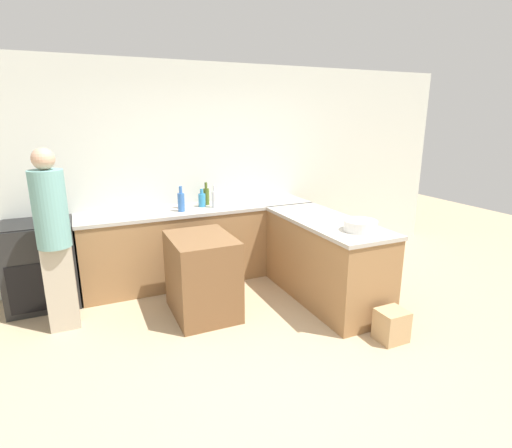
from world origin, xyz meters
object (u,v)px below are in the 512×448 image
olive_oil_bottle (206,196)px  mixing_bowl (360,226)px  range_oven (41,264)px  vinegar_bottle_clear (214,199)px  paper_bag (391,325)px  dish_soap_bottle (202,200)px  water_bottle_blue (181,201)px  hot_sauce_bottle (181,200)px  person_by_range (54,234)px  island_table (202,276)px

olive_oil_bottle → mixing_bowl: bearing=-60.0°
range_oven → mixing_bowl: mixing_bowl is taller
vinegar_bottle_clear → paper_bag: bearing=-64.6°
dish_soap_bottle → mixing_bowl: bearing=-56.7°
range_oven → dish_soap_bottle: (1.87, 0.05, 0.55)m
water_bottle_blue → hot_sauce_bottle: water_bottle_blue is taller
range_oven → water_bottle_blue: bearing=-3.5°
water_bottle_blue → hot_sauce_bottle: bearing=77.2°
olive_oil_bottle → hot_sauce_bottle: bearing=-170.0°
hot_sauce_bottle → paper_bag: 2.80m
olive_oil_bottle → person_by_range: (-1.75, -0.81, -0.07)m
person_by_range → paper_bag: person_by_range is taller
water_bottle_blue → island_table: bearing=-91.2°
island_table → hot_sauce_bottle: 1.19m
island_table → mixing_bowl: size_ratio=2.58×
island_table → mixing_bowl: 1.71m
paper_bag → hot_sauce_bottle: bearing=121.6°
vinegar_bottle_clear → island_table: bearing=-116.9°
hot_sauce_bottle → paper_bag: bearing=-58.4°
range_oven → paper_bag: 3.73m
mixing_bowl → dish_soap_bottle: dish_soap_bottle is taller
range_oven → paper_bag: range_oven is taller
range_oven → water_bottle_blue: (1.57, -0.10, 0.59)m
mixing_bowl → paper_bag: bearing=-88.9°
mixing_bowl → vinegar_bottle_clear: (-1.00, 1.59, 0.06)m
vinegar_bottle_clear → dish_soap_bottle: size_ratio=1.23×
water_bottle_blue → vinegar_bottle_clear: size_ratio=1.09×
island_table → vinegar_bottle_clear: vinegar_bottle_clear is taller
island_table → water_bottle_blue: 1.05m
vinegar_bottle_clear → olive_oil_bottle: bearing=100.6°
island_table → olive_oil_bottle: (0.41, 1.08, 0.63)m
vinegar_bottle_clear → olive_oil_bottle: olive_oil_bottle is taller
island_table → mixing_bowl: mixing_bowl is taller
vinegar_bottle_clear → paper_bag: 2.52m
water_bottle_blue → dish_soap_bottle: bearing=26.0°
range_oven → mixing_bowl: size_ratio=2.86×
person_by_range → paper_bag: (2.80, -1.52, -0.83)m
hot_sauce_bottle → dish_soap_bottle: (0.26, -0.03, -0.01)m
hot_sauce_bottle → vinegar_bottle_clear: vinegar_bottle_clear is taller
mixing_bowl → dish_soap_bottle: 2.04m
mixing_bowl → range_oven: bearing=151.1°
paper_bag → range_oven: bearing=143.9°
person_by_range → paper_bag: 3.29m
water_bottle_blue → vinegar_bottle_clear: bearing=4.6°
vinegar_bottle_clear → person_by_range: size_ratio=0.16×
mixing_bowl → paper_bag: size_ratio=1.09×
olive_oil_bottle → person_by_range: size_ratio=0.16×
mixing_bowl → person_by_range: person_by_range is taller
person_by_range → paper_bag: bearing=-28.5°
range_oven → mixing_bowl: 3.46m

